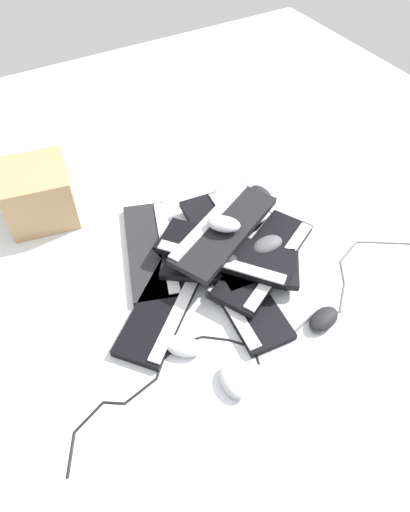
% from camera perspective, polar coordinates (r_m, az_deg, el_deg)
% --- Properties ---
extents(ground_plane, '(3.20, 3.20, 0.00)m').
position_cam_1_polar(ground_plane, '(1.53, -1.39, -0.93)').
color(ground_plane, silver).
extents(keyboard_0, '(0.45, 0.19, 0.03)m').
position_cam_1_polar(keyboard_0, '(1.45, 4.27, -4.39)').
color(keyboard_0, black).
rests_on(keyboard_0, ground).
extents(keyboard_1, '(0.33, 0.46, 0.03)m').
position_cam_1_polar(keyboard_1, '(1.54, 6.90, -0.64)').
color(keyboard_1, '#232326').
rests_on(keyboard_1, ground).
extents(keyboard_2, '(0.22, 0.46, 0.03)m').
position_cam_1_polar(keyboard_2, '(1.61, 1.36, 2.80)').
color(keyboard_2, black).
rests_on(keyboard_2, ground).
extents(keyboard_3, '(0.46, 0.29, 0.03)m').
position_cam_1_polar(keyboard_3, '(1.57, -6.77, 0.79)').
color(keyboard_3, '#232326').
rests_on(keyboard_3, ground).
extents(keyboard_4, '(0.40, 0.43, 0.03)m').
position_cam_1_polar(keyboard_4, '(1.43, -4.96, -5.74)').
color(keyboard_4, black).
rests_on(keyboard_4, ground).
extents(keyboard_5, '(0.34, 0.46, 0.03)m').
position_cam_1_polar(keyboard_5, '(1.50, 7.51, -0.47)').
color(keyboard_5, black).
rests_on(keyboard_5, keyboard_1).
extents(keyboard_6, '(0.45, 0.20, 0.03)m').
position_cam_1_polar(keyboard_6, '(1.55, 2.38, 2.24)').
color(keyboard_6, black).
rests_on(keyboard_6, keyboard_2).
extents(keyboard_7, '(0.38, 0.44, 0.03)m').
position_cam_1_polar(keyboard_7, '(1.48, 3.15, -1.01)').
color(keyboard_7, black).
rests_on(keyboard_7, keyboard_0).
extents(keyboard_8, '(0.44, 0.39, 0.03)m').
position_cam_1_polar(keyboard_8, '(1.47, 2.62, 0.43)').
color(keyboard_8, black).
rests_on(keyboard_8, keyboard_6).
extents(keyboard_9, '(0.33, 0.46, 0.03)m').
position_cam_1_polar(keyboard_9, '(1.50, 2.35, 3.44)').
color(keyboard_9, black).
rests_on(keyboard_9, keyboard_8).
extents(mouse_0, '(0.13, 0.12, 0.04)m').
position_cam_1_polar(mouse_0, '(1.45, 2.01, -0.27)').
color(mouse_0, black).
rests_on(mouse_0, keyboard_7).
extents(mouse_1, '(0.12, 0.13, 0.04)m').
position_cam_1_polar(mouse_1, '(1.47, 2.34, 4.04)').
color(mouse_1, '#B7B7BC').
rests_on(mouse_1, keyboard_9).
extents(mouse_2, '(0.09, 0.12, 0.04)m').
position_cam_1_polar(mouse_2, '(1.42, 14.59, -7.62)').
color(mouse_2, black).
rests_on(mouse_2, ground).
extents(mouse_3, '(0.12, 0.13, 0.04)m').
position_cam_1_polar(mouse_3, '(1.33, -2.76, -11.16)').
color(mouse_3, silver).
rests_on(mouse_3, ground).
extents(mouse_4, '(0.11, 0.07, 0.04)m').
position_cam_1_polar(mouse_4, '(1.76, 6.98, 7.64)').
color(mouse_4, black).
rests_on(mouse_4, ground).
extents(mouse_5, '(0.07, 0.11, 0.04)m').
position_cam_1_polar(mouse_5, '(1.50, 7.82, 1.39)').
color(mouse_5, '#4C4C51').
rests_on(mouse_5, keyboard_5).
extents(mouse_6, '(0.12, 0.08, 0.04)m').
position_cam_1_polar(mouse_6, '(1.28, 3.48, -15.30)').
color(mouse_6, '#B7B7BC').
rests_on(mouse_6, ground).
extents(cable_0, '(0.31, 0.66, 0.01)m').
position_cam_1_polar(cable_0, '(1.61, 20.21, -1.73)').
color(cable_0, '#59595B').
rests_on(cable_0, ground).
extents(cable_1, '(0.19, 0.59, 0.01)m').
position_cam_1_polar(cable_1, '(1.31, -5.59, -15.04)').
color(cable_1, black).
rests_on(cable_1, ground).
extents(cardboard_box, '(0.28, 0.27, 0.20)m').
position_cam_1_polar(cardboard_box, '(1.73, -20.11, 7.33)').
color(cardboard_box, tan).
rests_on(cardboard_box, ground).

